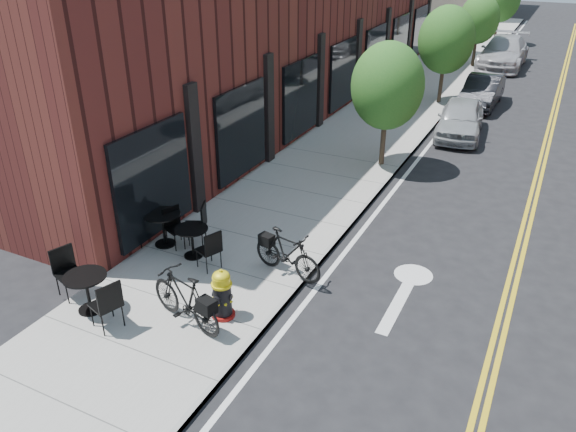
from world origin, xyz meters
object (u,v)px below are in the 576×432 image
Objects in this scene: bicycle_left at (185,299)px; bistro_set_c at (192,238)px; bicycle_right at (287,253)px; bistro_set_b at (163,224)px; bistro_set_a at (87,288)px; parked_car_c at (504,52)px; parked_car_a at (460,118)px; parked_car_b at (482,91)px; fire_hydrant at (222,294)px.

bistro_set_c is at bearing -132.69° from bicycle_left.
bistro_set_b is at bearing 104.56° from bicycle_right.
bicycle_right is 4.08m from bistro_set_a.
parked_car_c is (4.40, 24.14, 0.15)m from bistro_set_b.
bicycle_right is 11.39m from parked_car_a.
parked_car_b is (3.75, 15.92, 0.04)m from bistro_set_c.
bistro_set_c is (-1.81, 1.59, -0.02)m from fire_hydrant.
fire_hydrant is 2.64m from bistro_set_a.
parked_car_b is (4.65, 15.77, -0.02)m from bistro_set_b.
bistro_set_b is at bearing -100.02° from parked_car_c.
parked_car_c reaches higher than bicycle_right.
parked_car_b is at bearing 77.41° from fire_hydrant.
bistro_set_c is (0.63, 2.59, -0.05)m from bistro_set_a.
bistro_set_c is 16.36m from parked_car_b.
bistro_set_c is (-2.27, -0.27, -0.05)m from bicycle_right.
bicycle_left is at bearing -141.28° from fire_hydrant.
parked_car_b is (1.48, 15.65, -0.01)m from bicycle_right.
bistro_set_c is (-1.31, 2.08, -0.09)m from bicycle_left.
bicycle_right is 2.29m from bistro_set_c.
bicycle_left is at bearing -35.73° from bistro_set_c.
bistro_set_c is 12.15m from parked_car_a.
bicycle_right is at bearing 28.93° from bistro_set_c.
bicycle_right is 24.05m from parked_car_c.
bistro_set_b is 16.45m from parked_car_b.
parked_car_a is 4.34m from parked_car_b.
bicycle_left is 26.46m from parked_car_c.
bistro_set_a is (-2.90, -2.86, -0.01)m from bicycle_right.
parked_car_c is (1.68, 25.88, 0.19)m from fire_hydrant.
bicycle_left is at bearing -106.02° from parked_car_a.
bicycle_right is at bearing 173.02° from bicycle_left.
parked_car_a reaches higher than bistro_set_a.
bicycle_left is at bearing -94.41° from parked_car_c.
bicycle_right is at bearing -21.71° from bistro_set_b.
parked_car_c reaches higher than bistro_set_b.
fire_hydrant is 13.30m from parked_car_a.
bicycle_left is 0.94× the size of bistro_set_b.
bicycle_left is 13.87m from parked_car_a.
parked_car_a reaches higher than bicycle_right.
bistro_set_b reaches higher than bistro_set_a.
bicycle_right is 15.72m from parked_car_b.
fire_hydrant is at bearing 178.37° from bicycle_right.
parked_car_c reaches higher than bicycle_left.
bicycle_right is at bearing -92.60° from parked_car_c.
bicycle_right reaches higher than bistro_set_c.
parked_car_a is 12.71m from parked_car_c.
bistro_set_b is at bearing 141.18° from fire_hydrant.
bicycle_left is 2.01m from bistro_set_a.
fire_hydrant is 25.93m from parked_car_c.
bistro_set_b reaches higher than fire_hydrant.
bicycle_left reaches higher than fire_hydrant.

